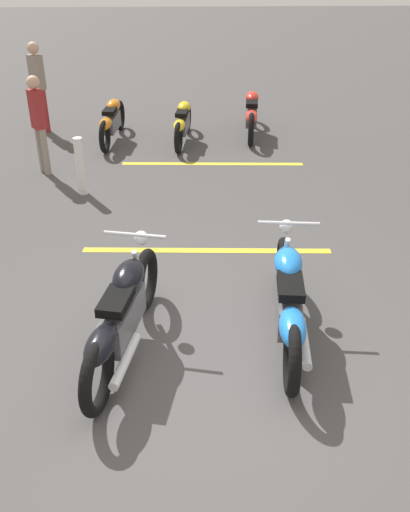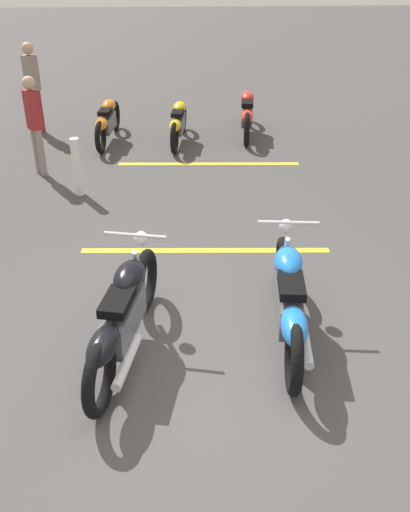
{
  "view_description": "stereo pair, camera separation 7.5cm",
  "coord_description": "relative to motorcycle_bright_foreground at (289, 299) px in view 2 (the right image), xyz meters",
  "views": [
    {
      "loc": [
        -4.09,
        0.18,
        3.56
      ],
      "look_at": [
        0.99,
        0.0,
        0.65
      ],
      "focal_mm": 39.66,
      "sensor_mm": 36.0,
      "label": 1
    },
    {
      "loc": [
        -4.09,
        0.26,
        3.56
      ],
      "look_at": [
        0.99,
        0.0,
        0.65
      ],
      "focal_mm": 39.66,
      "sensor_mm": 36.0,
      "label": 2
    }
  ],
  "objects": [
    {
      "name": "bystander_secondary",
      "position": [
        4.66,
        3.36,
        0.44
      ],
      "size": [
        0.29,
        0.28,
        1.62
      ],
      "rotation": [
        0.0,
        0.0,
        5.37
      ],
      "color": "gray",
      "rests_on": "ground"
    },
    {
      "name": "motorcycle_row_center",
      "position": [
        6.28,
        2.39,
        -0.05
      ],
      "size": [
        2.0,
        0.36,
        0.76
      ],
      "rotation": [
        0.0,
        0.0,
        -0.1
      ],
      "color": "black",
      "rests_on": "ground"
    },
    {
      "name": "parking_stripe_far",
      "position": [
        4.98,
        0.5,
        -0.46
      ],
      "size": [
        0.27,
        3.2,
        0.01
      ],
      "primitive_type": "cube",
      "rotation": [
        0.0,
        0.0,
        1.52
      ],
      "color": "yellow",
      "rests_on": "ground"
    },
    {
      "name": "motorcycle_dark_foreground",
      "position": [
        -0.19,
        1.59,
        0.0
      ],
      "size": [
        2.2,
        0.72,
        1.04
      ],
      "rotation": [
        0.0,
        0.0,
        -0.21
      ],
      "color": "black",
      "rests_on": "ground"
    },
    {
      "name": "bystander_near_row",
      "position": [
        7.03,
        3.88,
        0.52
      ],
      "size": [
        0.3,
        0.31,
        1.75
      ],
      "rotation": [
        0.0,
        0.0,
        2.57
      ],
      "color": "maroon",
      "rests_on": "ground"
    },
    {
      "name": "motorcycle_row_far_left",
      "position": [
        6.6,
        -0.35,
        -0.03
      ],
      "size": [
        2.13,
        0.4,
        0.8
      ],
      "rotation": [
        0.0,
        0.0,
        -0.11
      ],
      "color": "black",
      "rests_on": "ground"
    },
    {
      "name": "bollard_post",
      "position": [
        3.74,
        2.59,
        -0.01
      ],
      "size": [
        0.14,
        0.14,
        0.9
      ],
      "primitive_type": "cylinder",
      "color": "white",
      "rests_on": "ground"
    },
    {
      "name": "motorcycle_row_left",
      "position": [
        6.17,
        1.02,
        -0.06
      ],
      "size": [
        1.93,
        0.38,
        0.73
      ],
      "rotation": [
        0.0,
        0.0,
        -0.13
      ],
      "color": "black",
      "rests_on": "ground"
    },
    {
      "name": "parking_stripe_mid",
      "position": [
        1.84,
        0.72,
        -0.46
      ],
      "size": [
        0.27,
        3.2,
        0.01
      ],
      "primitive_type": "cube",
      "rotation": [
        0.0,
        0.0,
        1.52
      ],
      "color": "yellow",
      "rests_on": "ground"
    },
    {
      "name": "motorcycle_bright_foreground",
      "position": [
        0.0,
        0.0,
        0.0
      ],
      "size": [
        2.23,
        0.62,
        1.04
      ],
      "rotation": [
        0.0,
        0.0,
        -0.1
      ],
      "color": "black",
      "rests_on": "ground"
    },
    {
      "name": "ground_plane",
      "position": [
        -0.43,
        0.79,
        -0.46
      ],
      "size": [
        60.0,
        60.0,
        0.0
      ],
      "primitive_type": "plane",
      "color": "#474444"
    }
  ]
}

